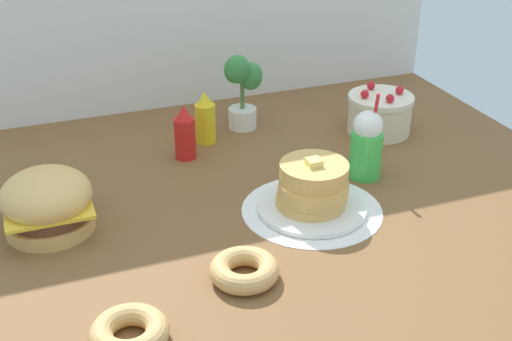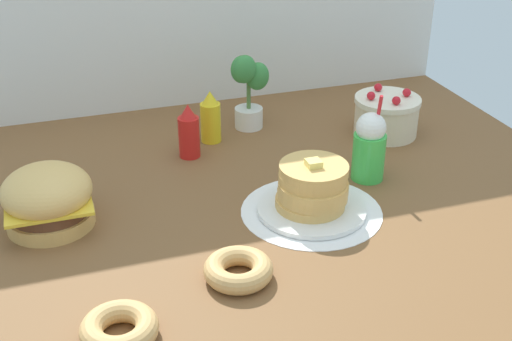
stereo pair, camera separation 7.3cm
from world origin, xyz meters
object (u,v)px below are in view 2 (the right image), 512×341
(donut_pink_glaze, at_px, (119,328))
(donut_chocolate, at_px, (238,269))
(burger, at_px, (48,198))
(ketchup_bottle, at_px, (189,133))
(cream_soda_cup, at_px, (369,147))
(pancake_stack, at_px, (312,191))
(potted_plant, at_px, (248,88))
(layer_cake, at_px, (386,115))
(mustard_bottle, at_px, (211,118))

(donut_pink_glaze, bearing_deg, donut_chocolate, 22.15)
(burger, distance_m, donut_chocolate, 0.60)
(ketchup_bottle, xyz_separation_m, donut_chocolate, (-0.04, -0.72, -0.06))
(donut_chocolate, bearing_deg, donut_pink_glaze, -157.85)
(cream_soda_cup, relative_size, donut_pink_glaze, 1.61)
(pancake_stack, relative_size, potted_plant, 1.11)
(pancake_stack, distance_m, layer_cake, 0.63)
(donut_pink_glaze, height_order, potted_plant, potted_plant)
(burger, bearing_deg, ketchup_bottle, 32.53)
(layer_cake, relative_size, donut_pink_glaze, 1.34)
(donut_pink_glaze, bearing_deg, ketchup_bottle, 66.91)
(potted_plant, bearing_deg, cream_soda_cup, -64.48)
(layer_cake, bearing_deg, potted_plant, 154.69)
(burger, xyz_separation_m, pancake_stack, (0.74, -0.17, -0.02))
(burger, distance_m, ketchup_bottle, 0.57)
(ketchup_bottle, bearing_deg, donut_pink_glaze, -113.09)
(pancake_stack, relative_size, layer_cake, 1.36)
(burger, bearing_deg, donut_chocolate, -43.54)
(cream_soda_cup, relative_size, potted_plant, 0.98)
(pancake_stack, xyz_separation_m, donut_pink_glaze, (-0.62, -0.38, -0.04))
(layer_cake, xyz_separation_m, ketchup_bottle, (-0.72, 0.05, 0.01))
(layer_cake, relative_size, mustard_bottle, 1.25)
(mustard_bottle, height_order, cream_soda_cup, cream_soda_cup)
(layer_cake, xyz_separation_m, cream_soda_cup, (-0.22, -0.29, 0.04))
(ketchup_bottle, bearing_deg, layer_cake, -3.74)
(donut_pink_glaze, height_order, donut_chocolate, same)
(layer_cake, xyz_separation_m, mustard_bottle, (-0.62, 0.14, 0.01))
(donut_pink_glaze, xyz_separation_m, donut_chocolate, (0.32, 0.13, 0.00))
(donut_chocolate, height_order, potted_plant, potted_plant)
(ketchup_bottle, xyz_separation_m, potted_plant, (0.27, 0.17, 0.07))
(cream_soda_cup, bearing_deg, donut_chocolate, -145.24)
(pancake_stack, distance_m, ketchup_bottle, 0.54)
(layer_cake, relative_size, cream_soda_cup, 0.83)
(mustard_bottle, height_order, donut_chocolate, mustard_bottle)
(pancake_stack, bearing_deg, potted_plant, 89.21)
(layer_cake, bearing_deg, cream_soda_cup, -126.97)
(pancake_stack, height_order, layer_cake, layer_cake)
(burger, height_order, potted_plant, potted_plant)
(layer_cake, distance_m, donut_chocolate, 1.02)
(ketchup_bottle, distance_m, donut_chocolate, 0.72)
(cream_soda_cup, bearing_deg, potted_plant, 115.52)
(pancake_stack, distance_m, potted_plant, 0.65)
(pancake_stack, relative_size, donut_pink_glaze, 1.83)
(burger, xyz_separation_m, donut_pink_glaze, (0.12, -0.54, -0.06))
(layer_cake, height_order, donut_chocolate, layer_cake)
(pancake_stack, height_order, mustard_bottle, mustard_bottle)
(mustard_bottle, xyz_separation_m, donut_pink_glaze, (-0.46, -0.94, -0.06))
(burger, distance_m, mustard_bottle, 0.71)
(burger, bearing_deg, layer_cake, 12.11)
(ketchup_bottle, bearing_deg, donut_chocolate, -93.54)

